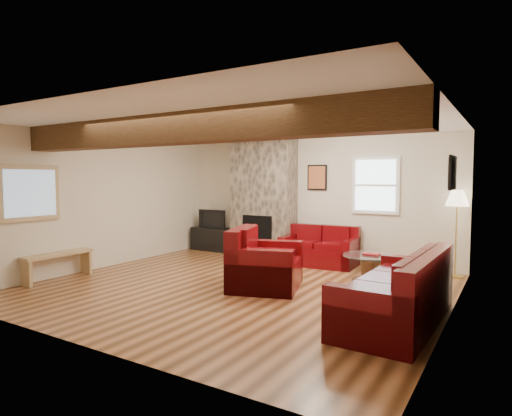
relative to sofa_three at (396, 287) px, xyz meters
The scene contains 17 objects.
room 2.64m from the sofa_three, behind, with size 8.00×8.00×8.00m.
oak_beam 3.24m from the sofa_three, 160.76° to the right, with size 6.00×0.36×0.38m, color #341E0F.
chimney_breast 4.59m from the sofa_three, 140.43° to the left, with size 1.40×0.67×2.50m.
back_window 3.48m from the sofa_three, 110.06° to the left, with size 0.90×0.08×1.10m, color white, non-canonical shape.
hatch_window 5.65m from the sofa_three, 168.41° to the right, with size 0.08×1.00×0.90m, color tan, non-canonical shape.
ceiling_dome 2.87m from the sofa_three, 140.89° to the left, with size 0.40×0.40×0.18m, color white, non-canonical shape.
artwork_back 4.08m from the sofa_three, 126.98° to the left, with size 0.42×0.06×0.52m, color black, non-canonical shape.
artwork_right 1.57m from the sofa_three, 54.96° to the left, with size 0.06×0.55×0.42m, color black, non-canonical shape.
sofa_three is the anchor object (origin of this frame).
loveseat 3.33m from the sofa_three, 128.34° to the left, with size 1.42×0.81×0.75m, color #440408, non-canonical shape.
armchair_red 2.16m from the sofa_three, 164.55° to the left, with size 1.13×0.99×0.92m, color #440408, non-canonical shape.
coffee_table 1.95m from the sofa_three, 114.37° to the left, with size 0.91×0.91×0.47m.
tv_cabinet 5.65m from the sofa_three, 148.92° to the left, with size 1.06×0.42×0.53m, color black.
television 5.65m from the sofa_three, 148.92° to the left, with size 0.74×0.10×0.43m, color black.
floor_lamp 3.02m from the sofa_three, 83.66° to the left, with size 0.38×0.38×1.48m.
pine_bench 5.37m from the sofa_three, behind, with size 0.28×1.19×0.44m, color tan, non-canonical shape.
coal_bucket 4.48m from the sofa_three, 146.66° to the left, with size 0.34×0.34×0.32m, color slate, non-canonical shape.
Camera 1 is at (3.63, -5.43, 1.69)m, focal length 30.00 mm.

